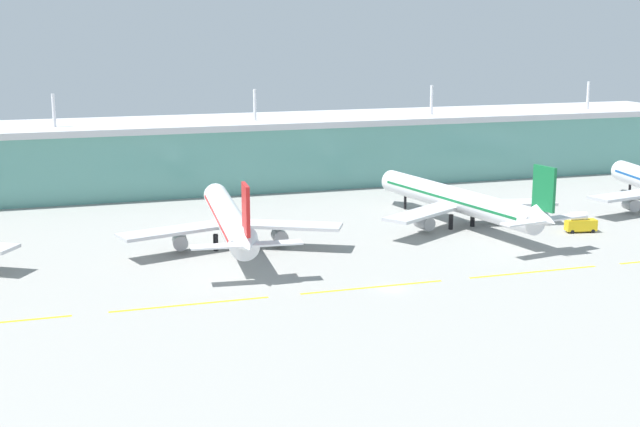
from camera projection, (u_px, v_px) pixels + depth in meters
The scene contains 8 objects.
ground_plane at pixel (392, 289), 164.12m from camera, with size 600.00×600.00×0.00m, color gray.
terminal_building at pixel (251, 152), 265.94m from camera, with size 288.00×34.00×29.31m.
airliner_near_middle at pixel (229, 219), 192.65m from camera, with size 48.61×63.61×18.90m.
airliner_far_middle at pixel (459, 200), 212.98m from camera, with size 48.01×67.61×18.90m.
taxiway_stripe_mid_west at pixel (191, 304), 155.10m from camera, with size 28.00×0.70×0.04m, color yellow.
taxiway_stripe_centre at pixel (373, 287), 165.19m from camera, with size 28.00×0.70×0.04m, color yellow.
taxiway_stripe_mid_east at pixel (534, 272), 175.28m from camera, with size 28.00×0.70×0.04m, color yellow.
fuel_truck at pixel (580, 223), 208.07m from camera, with size 7.55×3.83×4.95m.
Camera 1 is at (-60.48, -146.05, 48.16)m, focal length 49.95 mm.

